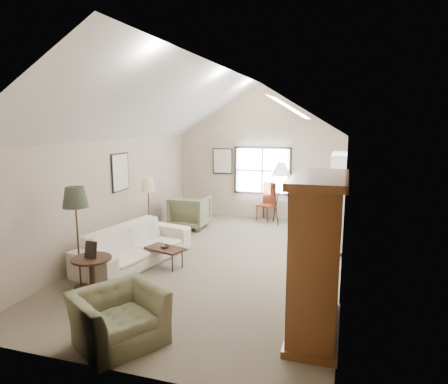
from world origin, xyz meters
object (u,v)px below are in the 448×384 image
(armoire, at_px, (317,257))
(side_chair, at_px, (266,202))
(armchair_near, at_px, (119,317))
(coffee_table, at_px, (165,257))
(sofa, at_px, (135,245))
(armchair_far, at_px, (190,212))
(side_table, at_px, (93,276))

(armoire, relative_size, side_chair, 1.97)
(armoire, relative_size, armchair_near, 2.00)
(coffee_table, distance_m, side_chair, 4.56)
(sofa, height_order, coffee_table, sofa)
(armchair_near, distance_m, side_chair, 7.16)
(coffee_table, bearing_deg, armchair_far, 102.63)
(sofa, distance_m, side_table, 1.60)
(armchair_far, height_order, side_chair, side_chair)
(sofa, xyz_separation_m, side_table, (0.10, -1.60, -0.05))
(sofa, xyz_separation_m, side_chair, (1.86, 4.38, 0.17))
(sofa, bearing_deg, side_chair, -11.86)
(armoire, bearing_deg, sofa, 155.42)
(armoire, height_order, coffee_table, armoire)
(sofa, distance_m, side_chair, 4.76)
(armoire, xyz_separation_m, sofa, (-3.77, 1.72, -0.71))
(armoire, bearing_deg, armchair_far, 128.78)
(sofa, relative_size, side_chair, 2.37)
(side_chair, bearing_deg, armoire, -53.07)
(armchair_near, bearing_deg, sofa, 58.08)
(armchair_near, bearing_deg, armoire, -34.55)
(sofa, height_order, armchair_near, sofa)
(armchair_near, bearing_deg, side_table, 78.96)
(sofa, xyz_separation_m, armchair_far, (0.02, 2.94, 0.06))
(armoire, height_order, side_table, armoire)
(armoire, bearing_deg, side_table, 178.06)
(armchair_near, distance_m, side_table, 1.69)
(side_table, bearing_deg, sofa, 93.58)
(armchair_far, xyz_separation_m, coffee_table, (0.66, -2.95, -0.25))
(armoire, distance_m, coffee_table, 3.64)
(armchair_near, xyz_separation_m, side_chair, (0.54, 7.14, 0.20))
(side_chair, bearing_deg, sofa, -93.51)
(sofa, bearing_deg, side_table, -165.22)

